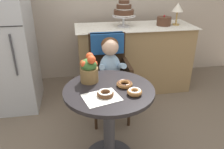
# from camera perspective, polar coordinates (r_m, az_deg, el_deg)

# --- Properties ---
(cafe_table) EXTENTS (0.72, 0.72, 0.72)m
(cafe_table) POSITION_cam_1_polar(r_m,az_deg,el_deg) (1.86, -0.76, -9.37)
(cafe_table) COLOR black
(cafe_table) RESTS_ON ground
(wicker_chair) EXTENTS (0.42, 0.45, 0.95)m
(wicker_chair) POSITION_cam_1_polar(r_m,az_deg,el_deg) (2.43, -0.95, 2.82)
(wicker_chair) COLOR #332114
(wicker_chair) RESTS_ON ground
(seated_child) EXTENTS (0.27, 0.32, 0.73)m
(seated_child) POSITION_cam_1_polar(r_m,az_deg,el_deg) (2.27, -0.36, 2.23)
(seated_child) COLOR #8CADCC
(seated_child) RESTS_ON ground
(paper_napkin) EXTENTS (0.30, 0.27, 0.00)m
(paper_napkin) POSITION_cam_1_polar(r_m,az_deg,el_deg) (1.63, -2.70, -5.89)
(paper_napkin) COLOR white
(paper_napkin) RESTS_ON cafe_table
(donut_front) EXTENTS (0.13, 0.13, 0.04)m
(donut_front) POSITION_cam_1_polar(r_m,az_deg,el_deg) (1.64, -1.71, -4.87)
(donut_front) COLOR #4C2D19
(donut_front) RESTS_ON cafe_table
(donut_mid) EXTENTS (0.13, 0.13, 0.04)m
(donut_mid) POSITION_cam_1_polar(r_m,az_deg,el_deg) (1.78, 3.22, -2.37)
(donut_mid) COLOR #936033
(donut_mid) RESTS_ON cafe_table
(donut_side) EXTENTS (0.11, 0.11, 0.04)m
(donut_side) POSITION_cam_1_polar(r_m,az_deg,el_deg) (1.67, 5.79, -4.42)
(donut_side) COLOR #936033
(donut_side) RESTS_ON cafe_table
(flower_vase) EXTENTS (0.15, 0.17, 0.24)m
(flower_vase) POSITION_cam_1_polar(r_m,az_deg,el_deg) (1.83, -5.90, 1.50)
(flower_vase) COLOR brown
(flower_vase) RESTS_ON cafe_table
(display_counter) EXTENTS (1.56, 0.62, 0.90)m
(display_counter) POSITION_cam_1_polar(r_m,az_deg,el_deg) (3.13, 5.56, 4.25)
(display_counter) COLOR #93754C
(display_counter) RESTS_ON ground
(tiered_cake_stand) EXTENTS (0.30, 0.30, 0.33)m
(tiered_cake_stand) POSITION_cam_1_polar(r_m,az_deg,el_deg) (2.92, 3.04, 15.88)
(tiered_cake_stand) COLOR silver
(tiered_cake_stand) RESTS_ON display_counter
(round_layer_cake) EXTENTS (0.19, 0.19, 0.14)m
(round_layer_cake) POSITION_cam_1_polar(r_m,az_deg,el_deg) (3.08, 13.12, 13.14)
(round_layer_cake) COLOR #4C2D1E
(round_layer_cake) RESTS_ON display_counter
(table_lamp) EXTENTS (0.15, 0.15, 0.28)m
(table_lamp) POSITION_cam_1_polar(r_m,az_deg,el_deg) (3.12, 16.45, 15.94)
(table_lamp) COLOR #B28C47
(table_lamp) RESTS_ON display_counter
(refrigerator) EXTENTS (0.64, 0.63, 1.70)m
(refrigerator) POSITION_cam_1_polar(r_m,az_deg,el_deg) (2.83, -26.28, 7.97)
(refrigerator) COLOR #B7BABF
(refrigerator) RESTS_ON ground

